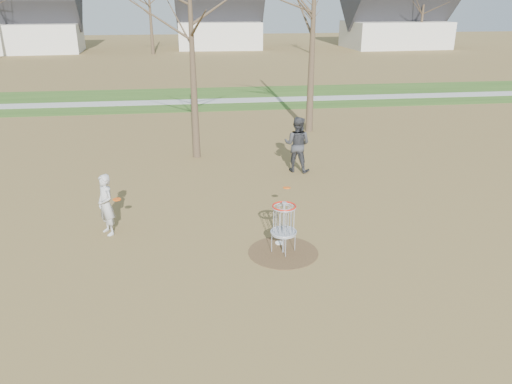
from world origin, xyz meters
TOP-DOWN VIEW (x-y plane):
  - ground at (0.00, 0.00)m, footprint 160.00×160.00m
  - green_band at (0.00, 21.00)m, footprint 160.00×8.00m
  - footpath at (0.00, 20.00)m, footprint 160.00×1.50m
  - dirt_circle at (0.00, 0.00)m, footprint 1.80×1.80m
  - player_standing at (-4.56, 1.72)m, footprint 0.69×0.75m
  - player_throwing at (1.66, 6.24)m, footprint 1.24×1.15m
  - disc_grounded at (-0.01, 0.49)m, footprint 0.22×0.22m
  - discs_in_play at (-1.78, 1.74)m, footprint 4.89×0.67m
  - disc_golf_basket at (0.00, 0.00)m, footprint 0.64×0.64m
  - bare_trees at (1.78, 35.79)m, footprint 52.62×44.98m
  - houses_row at (4.32, 52.56)m, footprint 56.51×10.01m

SIDE VIEW (x-z plane):
  - ground at x=0.00m, z-range 0.00..0.00m
  - green_band at x=0.00m, z-range 0.00..0.01m
  - dirt_circle at x=0.00m, z-range 0.00..0.01m
  - footpath at x=0.00m, z-range 0.01..0.02m
  - disc_grounded at x=-0.01m, z-range 0.01..0.03m
  - player_standing at x=-4.56m, z-range 0.00..1.71m
  - disc_golf_basket at x=0.00m, z-range 0.24..1.59m
  - player_throwing at x=1.66m, z-range 0.00..2.05m
  - discs_in_play at x=-1.78m, z-range 0.99..1.10m
  - houses_row at x=4.32m, z-range -0.11..7.15m
  - bare_trees at x=1.78m, z-range 0.85..9.85m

